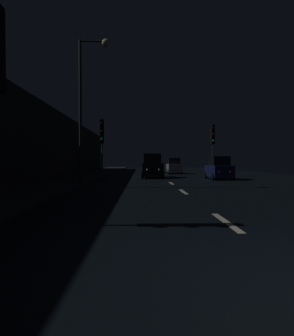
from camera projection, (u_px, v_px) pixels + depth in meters
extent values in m
cube|color=black|center=(161.00, 176.00, 28.37)|extent=(27.22, 84.00, 0.02)
cube|color=#28282B|center=(85.00, 176.00, 28.21)|extent=(4.40, 84.00, 0.15)
cube|color=#2D2B28|center=(46.00, 142.00, 24.59)|extent=(0.80, 63.00, 6.15)
cube|color=beige|center=(226.00, 222.00, 6.88)|extent=(0.16, 2.20, 0.01)
cube|color=beige|center=(183.00, 192.00, 13.78)|extent=(0.16, 2.20, 0.01)
cube|color=beige|center=(171.00, 183.00, 19.16)|extent=(0.16, 2.20, 0.01)
cube|color=beige|center=(163.00, 177.00, 26.45)|extent=(0.16, 2.20, 0.01)
cube|color=beige|center=(158.00, 174.00, 33.15)|extent=(0.16, 2.20, 0.01)
cube|color=beige|center=(154.00, 171.00, 43.01)|extent=(0.16, 2.20, 0.01)
cylinder|color=#38383A|center=(212.00, 160.00, 29.00)|extent=(0.12, 0.12, 3.17)
cube|color=black|center=(213.00, 134.00, 28.94)|extent=(0.37, 0.39, 1.90)
sphere|color=black|center=(213.00, 128.00, 28.75)|extent=(0.22, 0.22, 0.22)
sphere|color=black|center=(213.00, 134.00, 28.77)|extent=(0.22, 0.22, 0.22)
sphere|color=#19D84C|center=(213.00, 141.00, 28.78)|extent=(0.22, 0.22, 0.22)
cylinder|color=#38383A|center=(102.00, 161.00, 23.49)|extent=(0.12, 0.12, 2.89)
cube|color=black|center=(102.00, 131.00, 23.44)|extent=(0.33, 0.36, 1.90)
sphere|color=black|center=(102.00, 123.00, 23.25)|extent=(0.22, 0.22, 0.22)
sphere|color=black|center=(102.00, 131.00, 23.26)|extent=(0.22, 0.22, 0.22)
sphere|color=#19D84C|center=(102.00, 139.00, 23.28)|extent=(0.22, 0.22, 0.22)
cylinder|color=#2D2D30|center=(80.00, 114.00, 15.99)|extent=(0.16, 0.16, 8.04)
cylinder|color=#2D2D30|center=(93.00, 41.00, 15.91)|extent=(1.40, 0.10, 0.10)
sphere|color=beige|center=(106.00, 43.00, 15.93)|extent=(0.44, 0.44, 0.44)
cube|color=black|center=(152.00, 169.00, 26.13)|extent=(1.77, 4.13, 1.08)
cube|color=black|center=(152.00, 158.00, 26.26)|extent=(1.51, 2.07, 0.83)
cylinder|color=black|center=(163.00, 175.00, 24.71)|extent=(0.22, 0.63, 0.63)
cylinder|color=black|center=(142.00, 175.00, 24.67)|extent=(0.22, 0.63, 0.63)
cylinder|color=black|center=(161.00, 173.00, 27.60)|extent=(0.22, 0.63, 0.63)
cylinder|color=black|center=(142.00, 173.00, 27.57)|extent=(0.22, 0.63, 0.63)
sphere|color=white|center=(159.00, 170.00, 24.11)|extent=(0.18, 0.18, 0.18)
sphere|color=white|center=(147.00, 170.00, 24.09)|extent=(0.18, 0.18, 0.18)
sphere|color=red|center=(156.00, 169.00, 28.17)|extent=(0.18, 0.18, 0.18)
sphere|color=red|center=(146.00, 169.00, 28.14)|extent=(0.18, 0.18, 0.18)
cube|color=#141E51|center=(219.00, 171.00, 23.70)|extent=(1.54, 3.60, 0.94)
cube|color=black|center=(219.00, 161.00, 23.55)|extent=(1.31, 1.80, 0.72)
cylinder|color=black|center=(206.00, 175.00, 24.95)|extent=(0.19, 0.55, 0.55)
cylinder|color=black|center=(224.00, 175.00, 24.98)|extent=(0.19, 0.55, 0.55)
cylinder|color=black|center=(213.00, 177.00, 22.43)|extent=(0.19, 0.55, 0.55)
cylinder|color=black|center=(233.00, 177.00, 22.46)|extent=(0.19, 0.55, 0.55)
sphere|color=slate|center=(208.00, 170.00, 25.45)|extent=(0.15, 0.15, 0.15)
sphere|color=slate|center=(218.00, 170.00, 25.47)|extent=(0.15, 0.15, 0.15)
sphere|color=red|center=(219.00, 172.00, 21.93)|extent=(0.15, 0.15, 0.15)
sphere|color=red|center=(231.00, 172.00, 21.94)|extent=(0.15, 0.15, 0.15)
cube|color=#A5A8AD|center=(174.00, 168.00, 34.90)|extent=(1.55, 3.61, 0.95)
cube|color=black|center=(174.00, 161.00, 34.76)|extent=(1.32, 1.80, 0.72)
cylinder|color=black|center=(167.00, 171.00, 36.16)|extent=(0.19, 0.55, 0.55)
cylinder|color=black|center=(179.00, 171.00, 36.19)|extent=(0.19, 0.55, 0.55)
cylinder|color=black|center=(168.00, 172.00, 33.63)|extent=(0.19, 0.55, 0.55)
cylinder|color=black|center=(182.00, 172.00, 33.67)|extent=(0.19, 0.55, 0.55)
sphere|color=slate|center=(169.00, 168.00, 36.66)|extent=(0.15, 0.15, 0.15)
sphere|color=slate|center=(176.00, 168.00, 36.68)|extent=(0.15, 0.15, 0.15)
sphere|color=red|center=(172.00, 168.00, 33.13)|extent=(0.15, 0.15, 0.15)
sphere|color=red|center=(179.00, 168.00, 33.14)|extent=(0.15, 0.15, 0.15)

